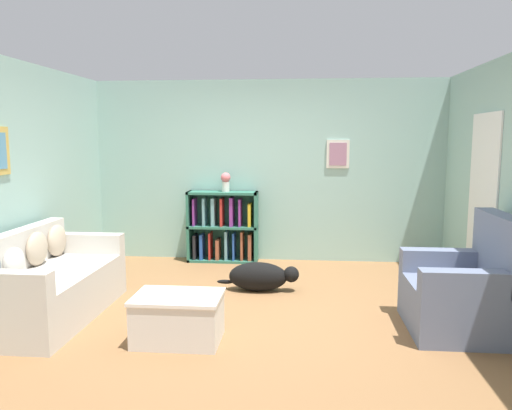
{
  "coord_description": "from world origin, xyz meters",
  "views": [
    {
      "loc": [
        0.5,
        -4.97,
        1.78
      ],
      "look_at": [
        0.0,
        0.4,
        1.05
      ],
      "focal_mm": 35.0,
      "sensor_mm": 36.0,
      "label": 1
    }
  ],
  "objects": [
    {
      "name": "bookshelf",
      "position": [
        -0.63,
        2.05,
        0.49
      ],
      "size": [
        1.01,
        0.3,
        1.02
      ],
      "color": "#2D6B56",
      "rests_on": "ground_plane"
    },
    {
      "name": "wall_back",
      "position": [
        0.0,
        2.25,
        1.3
      ],
      "size": [
        5.6,
        0.13,
        2.6
      ],
      "color": "#93BCB2",
      "rests_on": "ground_plane"
    },
    {
      "name": "dog",
      "position": [
        0.03,
        0.67,
        0.17
      ],
      "size": [
        0.97,
        0.31,
        0.34
      ],
      "color": "black",
      "rests_on": "ground_plane"
    },
    {
      "name": "ground_plane",
      "position": [
        0.0,
        0.0,
        0.0
      ],
      "size": [
        14.0,
        14.0,
        0.0
      ],
      "primitive_type": "plane",
      "color": "brown"
    },
    {
      "name": "recliner_chair",
      "position": [
        2.01,
        -0.37,
        0.37
      ],
      "size": [
        0.9,
        0.99,
        1.09
      ],
      "color": "slate",
      "rests_on": "ground_plane"
    },
    {
      "name": "coffee_table",
      "position": [
        -0.57,
        -0.86,
        0.22
      ],
      "size": [
        0.76,
        0.54,
        0.42
      ],
      "color": "silver",
      "rests_on": "ground_plane"
    },
    {
      "name": "couch",
      "position": [
        -2.03,
        -0.39,
        0.33
      ],
      "size": [
        0.88,
        1.79,
        0.86
      ],
      "color": "beige",
      "rests_on": "ground_plane"
    },
    {
      "name": "wall_left",
      "position": [
        -2.55,
        -0.0,
        1.3
      ],
      "size": [
        0.13,
        5.0,
        2.6
      ],
      "color": "#93BCB2",
      "rests_on": "ground_plane"
    },
    {
      "name": "vase",
      "position": [
        -0.59,
        2.03,
        1.17
      ],
      "size": [
        0.14,
        0.14,
        0.27
      ],
      "color": "silver",
      "rests_on": "bookshelf"
    }
  ]
}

